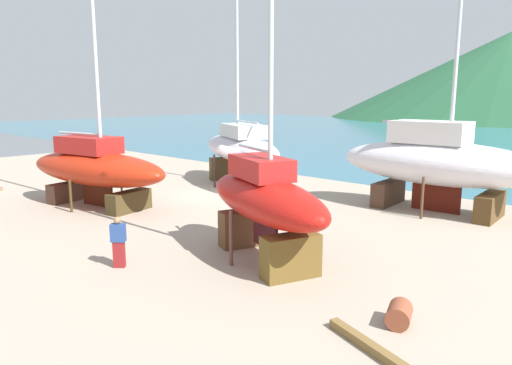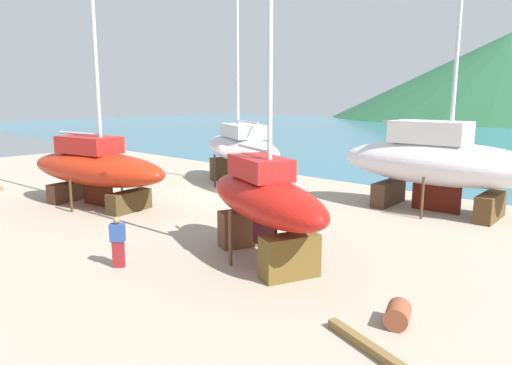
{
  "view_description": "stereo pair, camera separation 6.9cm",
  "coord_description": "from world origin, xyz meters",
  "px_view_note": "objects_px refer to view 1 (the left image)",
  "views": [
    {
      "loc": [
        18.44,
        -16.82,
        5.23
      ],
      "look_at": [
        4.0,
        -1.19,
        1.3
      ],
      "focal_mm": 33.25,
      "sensor_mm": 36.0,
      "label": 1
    },
    {
      "loc": [
        18.49,
        -16.78,
        5.23
      ],
      "look_at": [
        4.0,
        -1.19,
        1.3
      ],
      "focal_mm": 33.25,
      "sensor_mm": 36.0,
      "label": 2
    }
  ],
  "objects_px": {
    "sailboat_small_center": "(96,167)",
    "barrel_tar_black": "(264,209)",
    "worker": "(118,241)",
    "barrel_by_slipway": "(399,314)",
    "barrel_rust_mid": "(94,174)",
    "sailboat_large_starboard": "(265,200)",
    "sailboat_far_slipway": "(437,162)",
    "sailboat_mid_port": "(241,148)"
  },
  "relations": [
    {
      "from": "sailboat_small_center",
      "to": "barrel_tar_black",
      "type": "distance_m",
      "value": 8.49
    },
    {
      "from": "worker",
      "to": "barrel_tar_black",
      "type": "height_order",
      "value": "worker"
    },
    {
      "from": "barrel_by_slipway",
      "to": "barrel_rust_mid",
      "type": "bearing_deg",
      "value": 168.03
    },
    {
      "from": "sailboat_large_starboard",
      "to": "sailboat_far_slipway",
      "type": "xyz_separation_m",
      "value": [
        1.38,
        10.11,
        0.3
      ]
    },
    {
      "from": "worker",
      "to": "barrel_rust_mid",
      "type": "height_order",
      "value": "worker"
    },
    {
      "from": "barrel_by_slipway",
      "to": "sailboat_far_slipway",
      "type": "bearing_deg",
      "value": 108.73
    },
    {
      "from": "sailboat_small_center",
      "to": "worker",
      "type": "xyz_separation_m",
      "value": [
        8.1,
        -3.77,
        -1.04
      ]
    },
    {
      "from": "sailboat_far_slipway",
      "to": "barrel_rust_mid",
      "type": "distance_m",
      "value": 20.01
    },
    {
      "from": "sailboat_small_center",
      "to": "barrel_tar_black",
      "type": "height_order",
      "value": "sailboat_small_center"
    },
    {
      "from": "sailboat_large_starboard",
      "to": "barrel_rust_mid",
      "type": "height_order",
      "value": "sailboat_large_starboard"
    },
    {
      "from": "barrel_tar_black",
      "to": "barrel_rust_mid",
      "type": "bearing_deg",
      "value": -179.67
    },
    {
      "from": "sailboat_far_slipway",
      "to": "barrel_rust_mid",
      "type": "bearing_deg",
      "value": -163.93
    },
    {
      "from": "barrel_by_slipway",
      "to": "barrel_tar_black",
      "type": "height_order",
      "value": "barrel_tar_black"
    },
    {
      "from": "barrel_rust_mid",
      "to": "barrel_tar_black",
      "type": "height_order",
      "value": "barrel_tar_black"
    },
    {
      "from": "sailboat_far_slipway",
      "to": "worker",
      "type": "height_order",
      "value": "sailboat_far_slipway"
    },
    {
      "from": "sailboat_far_slipway",
      "to": "barrel_by_slipway",
      "type": "bearing_deg",
      "value": -74.34
    },
    {
      "from": "sailboat_large_starboard",
      "to": "barrel_tar_black",
      "type": "xyz_separation_m",
      "value": [
        -3.31,
        3.66,
        -1.49
      ]
    },
    {
      "from": "sailboat_large_starboard",
      "to": "worker",
      "type": "height_order",
      "value": "sailboat_large_starboard"
    },
    {
      "from": "sailboat_large_starboard",
      "to": "sailboat_small_center",
      "type": "distance_m",
      "value": 10.94
    },
    {
      "from": "sailboat_mid_port",
      "to": "sailboat_far_slipway",
      "type": "xyz_separation_m",
      "value": [
        10.88,
        1.56,
        0.07
      ]
    },
    {
      "from": "sailboat_small_center",
      "to": "worker",
      "type": "distance_m",
      "value": 8.99
    },
    {
      "from": "sailboat_mid_port",
      "to": "barrel_rust_mid",
      "type": "height_order",
      "value": "sailboat_mid_port"
    },
    {
      "from": "barrel_by_slipway",
      "to": "barrel_rust_mid",
      "type": "xyz_separation_m",
      "value": [
        -22.66,
        4.8,
        0.13
      ]
    },
    {
      "from": "sailboat_mid_port",
      "to": "worker",
      "type": "relative_size",
      "value": 8.79
    },
    {
      "from": "sailboat_large_starboard",
      "to": "sailboat_mid_port",
      "type": "distance_m",
      "value": 12.79
    },
    {
      "from": "sailboat_far_slipway",
      "to": "sailboat_small_center",
      "type": "height_order",
      "value": "sailboat_small_center"
    },
    {
      "from": "worker",
      "to": "barrel_by_slipway",
      "type": "bearing_deg",
      "value": -115.38
    },
    {
      "from": "sailboat_far_slipway",
      "to": "barrel_rust_mid",
      "type": "relative_size",
      "value": 16.61
    },
    {
      "from": "sailboat_mid_port",
      "to": "barrel_tar_black",
      "type": "bearing_deg",
      "value": 167.77
    },
    {
      "from": "sailboat_large_starboard",
      "to": "worker",
      "type": "xyz_separation_m",
      "value": [
        -2.85,
        -3.54,
        -1.14
      ]
    },
    {
      "from": "sailboat_large_starboard",
      "to": "sailboat_small_center",
      "type": "bearing_deg",
      "value": -159.13
    },
    {
      "from": "worker",
      "to": "barrel_by_slipway",
      "type": "height_order",
      "value": "worker"
    },
    {
      "from": "sailboat_small_center",
      "to": "barrel_rust_mid",
      "type": "relative_size",
      "value": 17.53
    },
    {
      "from": "sailboat_small_center",
      "to": "barrel_tar_black",
      "type": "bearing_deg",
      "value": 13.72
    },
    {
      "from": "sailboat_small_center",
      "to": "sailboat_far_slipway",
      "type": "bearing_deg",
      "value": 28.22
    },
    {
      "from": "sailboat_large_starboard",
      "to": "barrel_by_slipway",
      "type": "bearing_deg",
      "value": 8.85
    },
    {
      "from": "sailboat_large_starboard",
      "to": "barrel_by_slipway",
      "type": "xyz_separation_m",
      "value": [
        5.22,
        -1.22,
        -1.69
      ]
    },
    {
      "from": "sailboat_large_starboard",
      "to": "barrel_by_slipway",
      "type": "relative_size",
      "value": 14.84
    },
    {
      "from": "sailboat_large_starboard",
      "to": "barrel_rust_mid",
      "type": "distance_m",
      "value": 17.88
    },
    {
      "from": "sailboat_far_slipway",
      "to": "barrel_tar_black",
      "type": "bearing_deg",
      "value": -129.07
    },
    {
      "from": "barrel_rust_mid",
      "to": "sailboat_mid_port",
      "type": "bearing_deg",
      "value": 32.05
    },
    {
      "from": "sailboat_small_center",
      "to": "barrel_by_slipway",
      "type": "distance_m",
      "value": 16.3
    }
  ]
}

